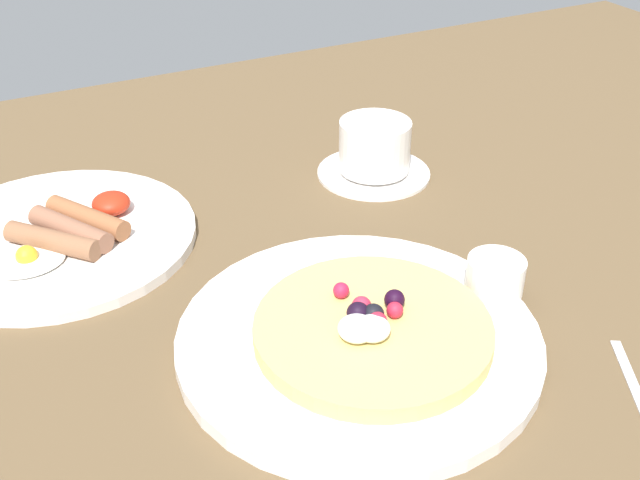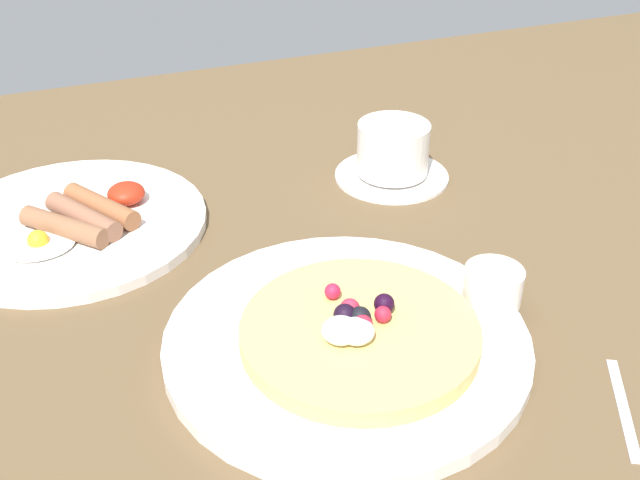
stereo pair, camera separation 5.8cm
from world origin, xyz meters
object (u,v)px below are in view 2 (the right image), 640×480
object	(u,v)px
coffee_saucer	(392,174)
coffee_cup	(393,147)
syrup_ramekin	(493,285)
teaspoon	(640,474)
breakfast_plate	(72,224)
pancake_plate	(346,341)

from	to	relation	value
coffee_saucer	coffee_cup	xyz separation A→B (cm)	(0.08, 0.14, 3.34)
syrup_ramekin	coffee_saucer	distance (cm)	26.01
coffee_saucer	teaspoon	bearing A→B (deg)	-94.11
coffee_cup	syrup_ramekin	bearing A→B (deg)	-97.11
syrup_ramekin	coffee_cup	size ratio (longest dim) A/B	0.48
breakfast_plate	teaspoon	size ratio (longest dim) A/B	1.79
coffee_saucer	coffee_cup	distance (cm)	3.34
syrup_ramekin	teaspoon	world-z (taller)	syrup_ramekin
teaspoon	breakfast_plate	bearing A→B (deg)	124.42
pancake_plate	coffee_saucer	bearing A→B (deg)	57.23
pancake_plate	syrup_ramekin	distance (cm)	13.35
breakfast_plate	coffee_saucer	world-z (taller)	breakfast_plate
breakfast_plate	coffee_saucer	size ratio (longest dim) A/B	2.10
breakfast_plate	syrup_ramekin	bearing A→B (deg)	-40.75
breakfast_plate	coffee_cup	bearing A→B (deg)	-2.53
coffee_saucer	syrup_ramekin	bearing A→B (deg)	-96.98
coffee_cup	breakfast_plate	bearing A→B (deg)	177.47
breakfast_plate	coffee_cup	world-z (taller)	coffee_cup
breakfast_plate	teaspoon	xyz separation A→B (cm)	(31.71, -46.27, -0.30)
syrup_ramekin	teaspoon	distance (cm)	19.09
syrup_ramekin	coffee_saucer	xyz separation A→B (cm)	(3.14, 25.69, -2.58)
pancake_plate	teaspoon	bearing A→B (deg)	-55.84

